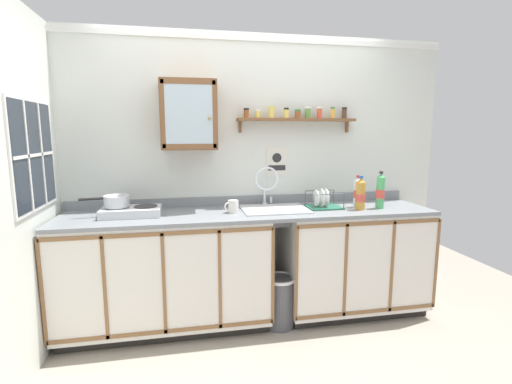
{
  "coord_description": "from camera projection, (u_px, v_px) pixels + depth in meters",
  "views": [
    {
      "loc": [
        -0.55,
        -2.68,
        1.6
      ],
      "look_at": [
        0.06,
        0.43,
        1.09
      ],
      "focal_mm": 26.26,
      "sensor_mm": 36.0,
      "label": 1
    }
  ],
  "objects": [
    {
      "name": "wall_cabinet",
      "position": [
        189.0,
        115.0,
        3.05
      ],
      "size": [
        0.45,
        0.3,
        0.56
      ],
      "color": "brown"
    },
    {
      "name": "saucepan",
      "position": [
        116.0,
        201.0,
        2.91
      ],
      "size": [
        0.37,
        0.2,
        0.09
      ],
      "color": "silver",
      "rests_on": "hot_plate_stove"
    },
    {
      "name": "sink",
      "position": [
        273.0,
        209.0,
        3.18
      ],
      "size": [
        0.55,
        0.48,
        0.46
      ],
      "color": "silver",
      "rests_on": "countertop"
    },
    {
      "name": "warning_sign",
      "position": [
        277.0,
        162.0,
        3.39
      ],
      "size": [
        0.19,
        0.01,
        0.26
      ],
      "color": "silver"
    },
    {
      "name": "spice_shelf",
      "position": [
        297.0,
        118.0,
        3.3
      ],
      "size": [
        1.06,
        0.14,
        0.23
      ],
      "color": "brown"
    },
    {
      "name": "countertop",
      "position": [
        251.0,
        213.0,
        3.1
      ],
      "size": [
        3.05,
        0.66,
        0.03
      ],
      "primitive_type": "cube",
      "color": "gray",
      "rests_on": "lower_cabinet_run"
    },
    {
      "name": "floor",
      "position": [
        259.0,
        337.0,
        2.95
      ],
      "size": [
        6.09,
        6.09,
        0.0
      ],
      "primitive_type": "plane",
      "color": "#9E9384",
      "rests_on": "ground"
    },
    {
      "name": "bottle_soda_green_2",
      "position": [
        380.0,
        192.0,
        3.2
      ],
      "size": [
        0.07,
        0.07,
        0.32
      ],
      "color": "#4CB266",
      "rests_on": "countertop"
    },
    {
      "name": "backsplash",
      "position": [
        245.0,
        200.0,
        3.38
      ],
      "size": [
        3.05,
        0.02,
        0.08
      ],
      "primitive_type": "cube",
      "color": "gray",
      "rests_on": "countertop"
    },
    {
      "name": "side_wall_left",
      "position": [
        5.0,
        198.0,
        2.18
      ],
      "size": [
        0.05,
        3.42,
        2.44
      ],
      "primitive_type": "cube",
      "color": "silver",
      "rests_on": "ground"
    },
    {
      "name": "mug",
      "position": [
        233.0,
        206.0,
        3.03
      ],
      "size": [
        0.12,
        0.08,
        0.1
      ],
      "color": "white",
      "rests_on": "countertop"
    },
    {
      "name": "lower_cabinet_run_right",
      "position": [
        352.0,
        260.0,
        3.35
      ],
      "size": [
        1.25,
        0.63,
        0.92
      ],
      "color": "black",
      "rests_on": "ground"
    },
    {
      "name": "bottle_opaque_white_0",
      "position": [
        357.0,
        193.0,
        3.25
      ],
      "size": [
        0.07,
        0.07,
        0.28
      ],
      "color": "white",
      "rests_on": "countertop"
    },
    {
      "name": "back_wall",
      "position": [
        245.0,
        173.0,
        3.38
      ],
      "size": [
        3.69,
        0.07,
        2.44
      ],
      "color": "silver",
      "rests_on": "ground"
    },
    {
      "name": "dish_rack",
      "position": [
        323.0,
        203.0,
        3.23
      ],
      "size": [
        0.29,
        0.24,
        0.17
      ],
      "color": "#26664C",
      "rests_on": "countertop"
    },
    {
      "name": "lower_cabinet_run",
      "position": [
        166.0,
        273.0,
        3.04
      ],
      "size": [
        1.66,
        0.63,
        0.92
      ],
      "color": "black",
      "rests_on": "ground"
    },
    {
      "name": "trash_bin",
      "position": [
        280.0,
        300.0,
        3.09
      ],
      "size": [
        0.28,
        0.28,
        0.43
      ],
      "color": "#4C4C51",
      "rests_on": "ground"
    },
    {
      "name": "bottle_juice_amber_1",
      "position": [
        360.0,
        195.0,
        3.15
      ],
      "size": [
        0.08,
        0.08,
        0.29
      ],
      "color": "gold",
      "rests_on": "countertop"
    },
    {
      "name": "window",
      "position": [
        33.0,
        155.0,
        2.54
      ],
      "size": [
        0.03,
        0.74,
        0.75
      ],
      "color": "#262D38"
    },
    {
      "name": "hot_plate_stove",
      "position": [
        131.0,
        211.0,
        2.93
      ],
      "size": [
        0.45,
        0.28,
        0.07
      ],
      "color": "silver",
      "rests_on": "countertop"
    }
  ]
}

